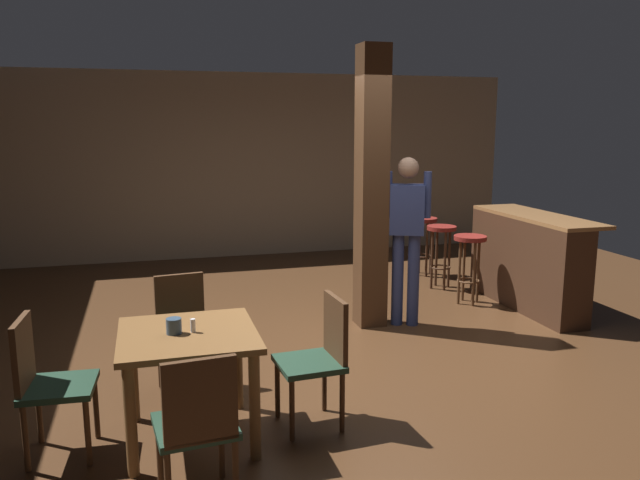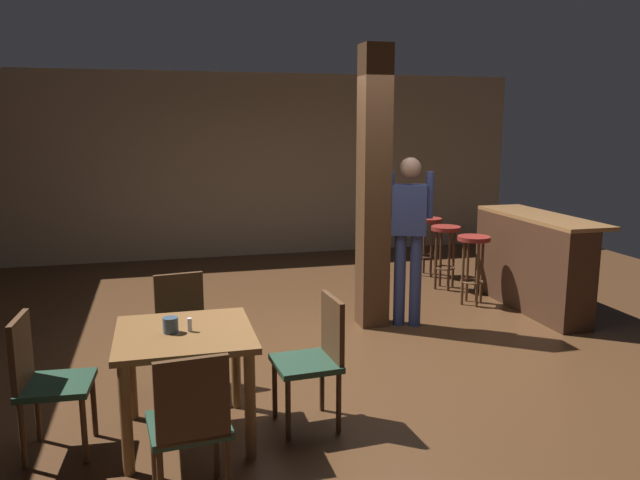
{
  "view_description": "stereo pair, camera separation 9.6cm",
  "coord_description": "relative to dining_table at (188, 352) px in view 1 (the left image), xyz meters",
  "views": [
    {
      "loc": [
        -1.77,
        -5.1,
        2.05
      ],
      "look_at": [
        -0.39,
        -0.17,
        1.09
      ],
      "focal_mm": 35.0,
      "sensor_mm": 36.0,
      "label": 1
    },
    {
      "loc": [
        -1.67,
        -5.13,
        2.05
      ],
      "look_at": [
        -0.39,
        -0.17,
        1.09
      ],
      "focal_mm": 35.0,
      "sensor_mm": 36.0,
      "label": 2
    }
  ],
  "objects": [
    {
      "name": "standing_person",
      "position": [
        2.29,
        1.82,
        0.4
      ],
      "size": [
        0.46,
        0.32,
        1.72
      ],
      "color": "navy",
      "rests_on": "ground_plane"
    },
    {
      "name": "chair_west",
      "position": [
        -0.86,
        0.01,
        -0.09
      ],
      "size": [
        0.45,
        0.45,
        0.89
      ],
      "color": "#1E3828",
      "rests_on": "ground_plane"
    },
    {
      "name": "wall_back",
      "position": [
        1.56,
        5.71,
        0.8
      ],
      "size": [
        8.0,
        0.1,
        2.8
      ],
      "primitive_type": "cube",
      "color": "gray",
      "rests_on": "ground_plane"
    },
    {
      "name": "ground_plane",
      "position": [
        1.56,
        1.21,
        -0.6
      ],
      "size": [
        10.8,
        10.8,
        0.0
      ],
      "primitive_type": "plane",
      "color": "#422816"
    },
    {
      "name": "chair_north",
      "position": [
        0.01,
        0.8,
        -0.09
      ],
      "size": [
        0.47,
        0.47,
        0.89
      ],
      "color": "#1E3828",
      "rests_on": "ground_plane"
    },
    {
      "name": "chair_south",
      "position": [
        -0.01,
        -0.8,
        -0.09
      ],
      "size": [
        0.46,
        0.46,
        0.89
      ],
      "color": "#1E3828",
      "rests_on": "ground_plane"
    },
    {
      "name": "napkin_cup",
      "position": [
        -0.08,
        -0.01,
        0.18
      ],
      "size": [
        0.1,
        0.1,
        0.1
      ],
      "primitive_type": "cylinder",
      "color": "#33475B",
      "rests_on": "dining_table"
    },
    {
      "name": "dining_table",
      "position": [
        0.0,
        0.0,
        0.0
      ],
      "size": [
        0.87,
        0.87,
        0.73
      ],
      "color": "brown",
      "rests_on": "ground_plane"
    },
    {
      "name": "bar_counter",
      "position": [
        3.85,
        2.02,
        -0.06
      ],
      "size": [
        0.56,
        1.8,
        1.05
      ],
      "color": "brown",
      "rests_on": "ground_plane"
    },
    {
      "name": "bar_stool_near",
      "position": [
        3.31,
        2.33,
        -0.0
      ],
      "size": [
        0.37,
        0.37,
        0.79
      ],
      "color": "maroon",
      "rests_on": "ground_plane"
    },
    {
      "name": "pillar",
      "position": [
        1.96,
        1.93,
        0.8
      ],
      "size": [
        0.28,
        0.28,
        2.8
      ],
      "primitive_type": "cube",
      "color": "#422816",
      "rests_on": "ground_plane"
    },
    {
      "name": "bar_stool_mid",
      "position": [
        3.3,
        3.04,
        -0.0
      ],
      "size": [
        0.36,
        0.36,
        0.79
      ],
      "color": "maroon",
      "rests_on": "ground_plane"
    },
    {
      "name": "bar_stool_far",
      "position": [
        3.38,
        3.74,
        -0.01
      ],
      "size": [
        0.36,
        0.36,
        0.79
      ],
      "color": "maroon",
      "rests_on": "ground_plane"
    },
    {
      "name": "chair_east",
      "position": [
        0.87,
        -0.03,
        -0.09
      ],
      "size": [
        0.45,
        0.45,
        0.89
      ],
      "color": "#1E3828",
      "rests_on": "ground_plane"
    },
    {
      "name": "salt_shaker",
      "position": [
        0.03,
        -0.01,
        0.18
      ],
      "size": [
        0.03,
        0.03,
        0.09
      ],
      "primitive_type": "cylinder",
      "color": "silver",
      "rests_on": "dining_table"
    }
  ]
}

